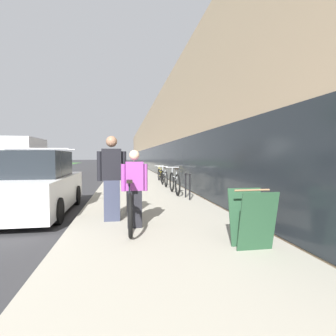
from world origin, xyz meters
name	(u,v)px	position (x,y,z in m)	size (l,w,h in m)	color
sidewalk_slab	(132,172)	(5.83, 21.00, 0.07)	(3.67, 70.00, 0.14)	#A39E8E
storefront_facade	(184,144)	(12.70, 29.00, 3.09)	(10.01, 70.00, 6.19)	tan
tandem_bicycle	(129,203)	(5.18, 2.03, 0.54)	(0.52, 2.80, 0.96)	black
person_rider	(134,189)	(5.29, 1.67, 0.90)	(0.52, 0.20, 1.52)	black
person_bystander	(112,178)	(4.83, 2.30, 1.06)	(0.62, 0.24, 1.83)	#33384C
bike_rack_hoop	(188,183)	(7.15, 4.83, 0.65)	(0.05, 0.60, 0.84)	black
cruiser_bike_nearest	(175,183)	(6.96, 6.06, 0.55)	(0.52, 1.88, 0.98)	black
cruiser_bike_middle	(164,178)	(6.97, 8.66, 0.52)	(0.52, 1.80, 0.90)	black
cruiser_bike_farthest	(160,175)	(7.10, 10.91, 0.50)	(0.52, 1.68, 0.87)	black
sandwich_board_sign	(252,218)	(6.99, 0.19, 0.59)	(0.56, 0.56, 0.90)	#23472D
parked_sedan_curbside	(36,186)	(2.80, 3.91, 0.75)	(1.83, 4.03, 1.74)	white
moving_truck	(27,157)	(-2.68, 19.69, 1.50)	(2.24, 6.18, 2.98)	orange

